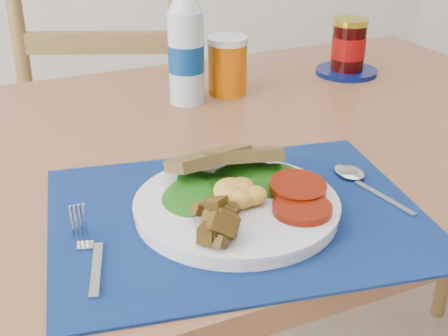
% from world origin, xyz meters
% --- Properties ---
extents(table, '(1.40, 0.90, 0.75)m').
position_xyz_m(table, '(0.00, 0.20, 0.67)').
color(table, brown).
rests_on(table, ground).
extents(chair_far, '(0.59, 0.58, 1.23)m').
position_xyz_m(chair_far, '(-0.03, 0.94, 0.61)').
color(chair_far, brown).
rests_on(chair_far, ground).
extents(placemat, '(0.56, 0.47, 0.00)m').
position_xyz_m(placemat, '(-0.12, -0.06, 0.75)').
color(placemat, '#040731').
rests_on(placemat, table).
extents(breakfast_plate, '(0.27, 0.27, 0.07)m').
position_xyz_m(breakfast_plate, '(-0.13, -0.06, 0.77)').
color(breakfast_plate, silver).
rests_on(breakfast_plate, placemat).
extents(fork, '(0.04, 0.15, 0.00)m').
position_xyz_m(fork, '(-0.33, -0.08, 0.76)').
color(fork, '#B2B5BA').
rests_on(fork, placemat).
extents(spoon, '(0.04, 0.17, 0.00)m').
position_xyz_m(spoon, '(0.08, -0.06, 0.76)').
color(spoon, '#B2B5BA').
rests_on(spoon, placemat).
extents(water_bottle, '(0.07, 0.07, 0.24)m').
position_xyz_m(water_bottle, '(-0.01, 0.39, 0.86)').
color(water_bottle, '#ADBFCC').
rests_on(water_bottle, table).
extents(juice_glass, '(0.08, 0.08, 0.11)m').
position_xyz_m(juice_glass, '(0.08, 0.40, 0.81)').
color(juice_glass, '#C55605').
rests_on(juice_glass, table).
extents(jam_on_saucer, '(0.14, 0.14, 0.12)m').
position_xyz_m(jam_on_saucer, '(0.38, 0.41, 0.81)').
color(jam_on_saucer, '#04104F').
rests_on(jam_on_saucer, table).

